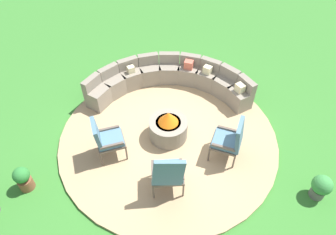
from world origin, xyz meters
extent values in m
plane|color=#387A2D|center=(0.00, 0.00, 0.00)|extent=(24.00, 24.00, 0.00)
cylinder|color=tan|center=(0.00, 0.00, 0.03)|extent=(4.88, 4.88, 0.06)
cylinder|color=gray|center=(0.00, 0.00, 0.29)|extent=(0.85, 0.85, 0.46)
cylinder|color=black|center=(0.00, 0.00, 0.49)|extent=(0.55, 0.55, 0.06)
cone|color=orange|center=(0.00, 0.00, 0.66)|extent=(0.44, 0.44, 0.28)
cube|color=gray|center=(1.76, 0.94, 0.30)|extent=(0.65, 0.68, 0.49)
cube|color=gray|center=(1.89, 1.01, 0.69)|extent=(0.39, 0.54, 0.27)
cube|color=gray|center=(1.46, 1.36, 0.30)|extent=(0.69, 0.69, 0.49)
cube|color=gray|center=(1.57, 1.46, 0.69)|extent=(0.48, 0.49, 0.27)
cube|color=gray|center=(1.06, 1.69, 0.30)|extent=(0.69, 0.66, 0.49)
cube|color=gray|center=(1.14, 1.81, 0.69)|extent=(0.53, 0.42, 0.27)
cube|color=gray|center=(0.59, 1.91, 0.30)|extent=(0.64, 0.59, 0.49)
cube|color=gray|center=(0.64, 2.05, 0.69)|extent=(0.55, 0.31, 0.27)
cube|color=gray|center=(0.09, 2.00, 0.30)|extent=(0.55, 0.47, 0.49)
cube|color=gray|center=(0.09, 2.14, 0.69)|extent=(0.53, 0.18, 0.27)
cube|color=gray|center=(-0.43, 1.95, 0.30)|extent=(0.61, 0.55, 0.49)
cube|color=gray|center=(-0.46, 2.09, 0.69)|extent=(0.55, 0.27, 0.27)
cube|color=gray|center=(-0.91, 1.78, 0.30)|extent=(0.67, 0.64, 0.49)
cube|color=gray|center=(-0.98, 1.91, 0.69)|extent=(0.54, 0.38, 0.27)
cube|color=gray|center=(-1.34, 1.49, 0.30)|extent=(0.69, 0.69, 0.49)
cube|color=gray|center=(-1.43, 1.59, 0.69)|extent=(0.50, 0.47, 0.27)
cube|color=gray|center=(-1.67, 1.09, 0.30)|extent=(0.67, 0.69, 0.49)
cube|color=gray|center=(-1.79, 1.17, 0.69)|extent=(0.42, 0.53, 0.27)
cube|color=beige|center=(1.04, 1.65, 0.65)|extent=(0.25, 0.25, 0.19)
cube|color=beige|center=(-0.89, 1.73, 0.63)|extent=(0.22, 0.21, 0.17)
cube|color=beige|center=(1.72, 0.92, 0.65)|extent=(0.25, 0.26, 0.20)
cube|color=#BC5B47|center=(0.58, 1.86, 0.66)|extent=(0.26, 0.25, 0.22)
cylinder|color=brown|center=(-1.02, -0.15, 0.25)|extent=(0.04, 0.04, 0.38)
cylinder|color=brown|center=(-0.89, -0.62, 0.25)|extent=(0.04, 0.04, 0.38)
cylinder|color=brown|center=(-1.52, -0.29, 0.25)|extent=(0.04, 0.04, 0.38)
cylinder|color=brown|center=(-1.38, -0.76, 0.25)|extent=(0.04, 0.04, 0.38)
cube|color=brown|center=(-1.20, -0.46, 0.47)|extent=(0.68, 0.66, 0.05)
cube|color=slate|center=(-1.20, -0.46, 0.54)|extent=(0.62, 0.60, 0.09)
cube|color=slate|center=(-1.43, -0.52, 0.77)|extent=(0.25, 0.51, 0.58)
cube|color=brown|center=(-1.27, -0.23, 0.60)|extent=(0.47, 0.18, 0.04)
cube|color=brown|center=(-1.14, -0.68, 0.60)|extent=(0.47, 0.18, 0.04)
cylinder|color=brown|center=(-0.35, -1.05, 0.25)|extent=(0.04, 0.04, 0.38)
cylinder|color=brown|center=(0.22, -1.02, 0.25)|extent=(0.04, 0.04, 0.38)
cylinder|color=brown|center=(-0.33, -1.55, 0.25)|extent=(0.04, 0.04, 0.38)
cylinder|color=brown|center=(0.24, -1.52, 0.25)|extent=(0.04, 0.04, 0.38)
cube|color=brown|center=(-0.06, -1.28, 0.47)|extent=(0.62, 0.56, 0.05)
cube|color=slate|center=(-0.06, -1.28, 0.54)|extent=(0.57, 0.52, 0.09)
cube|color=slate|center=(-0.05, -1.51, 0.83)|extent=(0.62, 0.11, 0.72)
cube|color=brown|center=(-0.33, -1.30, 0.60)|extent=(0.07, 0.46, 0.04)
cube|color=brown|center=(0.21, -1.27, 0.60)|extent=(0.07, 0.46, 0.04)
cylinder|color=brown|center=(0.82, -0.71, 0.25)|extent=(0.04, 0.04, 0.38)
cylinder|color=brown|center=(1.02, -0.21, 0.25)|extent=(0.04, 0.04, 0.38)
cylinder|color=brown|center=(1.30, -0.90, 0.25)|extent=(0.04, 0.04, 0.38)
cylinder|color=brown|center=(1.50, -0.41, 0.25)|extent=(0.04, 0.04, 0.38)
cube|color=brown|center=(1.16, -0.56, 0.47)|extent=(0.73, 0.74, 0.05)
cube|color=slate|center=(1.16, -0.56, 0.54)|extent=(0.67, 0.68, 0.09)
cube|color=slate|center=(1.38, -0.65, 0.78)|extent=(0.32, 0.56, 0.61)
cube|color=brown|center=(1.06, -0.79, 0.60)|extent=(0.46, 0.22, 0.04)
cube|color=brown|center=(1.25, -0.32, 0.60)|extent=(0.46, 0.22, 0.04)
cylinder|color=brown|center=(-2.83, -1.20, 0.13)|extent=(0.28, 0.28, 0.27)
sphere|color=#2D7A33|center=(-2.83, -1.20, 0.42)|extent=(0.32, 0.32, 0.32)
cylinder|color=#605B56|center=(2.83, -1.55, 0.11)|extent=(0.28, 0.28, 0.21)
sphere|color=#3D8E42|center=(2.83, -1.55, 0.36)|extent=(0.38, 0.38, 0.38)
camera|label=1|loc=(-0.14, -4.54, 5.36)|focal=32.91mm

